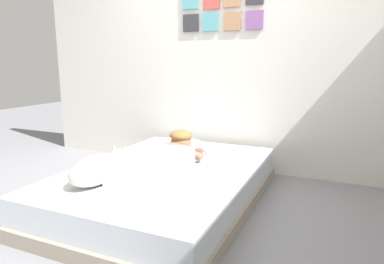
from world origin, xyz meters
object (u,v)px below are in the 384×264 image
(coffee_cup, at_px, (199,153))
(person_lying, at_px, (161,159))
(cell_phone, at_px, (152,166))
(pillow, at_px, (181,144))
(dog, at_px, (99,168))
(bed, at_px, (166,186))

(coffee_cup, bearing_deg, person_lying, -100.91)
(person_lying, relative_size, cell_phone, 6.57)
(pillow, bearing_deg, coffee_cup, -34.93)
(dog, bearing_deg, coffee_cup, 66.79)
(dog, bearing_deg, bed, 60.61)
(dog, distance_m, cell_phone, 0.51)
(coffee_cup, xyz_separation_m, cell_phone, (-0.23, -0.43, -0.03))
(person_lying, height_order, dog, person_lying)
(bed, distance_m, coffee_cup, 0.47)
(person_lying, distance_m, cell_phone, 0.19)
(coffee_cup, relative_size, cell_phone, 0.89)
(bed, relative_size, person_lying, 2.22)
(pillow, xyz_separation_m, person_lying, (0.16, -0.70, 0.05))
(person_lying, relative_size, dog, 1.60)
(pillow, relative_size, person_lying, 0.57)
(bed, xyz_separation_m, coffee_cup, (0.11, 0.42, 0.19))
(pillow, distance_m, cell_phone, 0.62)
(person_lying, bearing_deg, dog, -126.73)
(bed, distance_m, cell_phone, 0.20)
(person_lying, height_order, cell_phone, person_lying)
(cell_phone, bearing_deg, person_lying, -33.75)
(bed, bearing_deg, pillow, 103.94)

